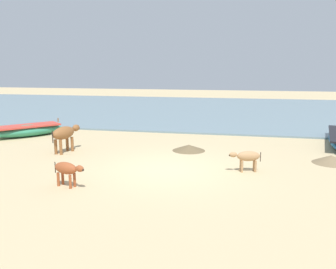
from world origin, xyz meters
TOP-DOWN VIEW (x-y plane):
  - ground at (0.00, 0.00)m, footprint 80.00×80.00m
  - sea_water at (0.00, 16.13)m, footprint 60.00×20.00m
  - fishing_boat_1 at (-7.49, 4.01)m, footprint 2.89×3.14m
  - cow_adult_brown at (-4.24, 1.43)m, footprint 0.66×1.51m
  - calf_near_tan at (2.46, 0.27)m, footprint 0.98×0.46m
  - calf_far_rust at (-2.26, -2.20)m, footprint 1.02×0.50m
  - debris_pile_0 at (0.28, 2.69)m, footprint 1.54×1.54m
  - debris_pile_1 at (5.22, 1.86)m, footprint 1.65×1.65m

SIDE VIEW (x-z plane):
  - ground at x=0.00m, z-range 0.00..0.00m
  - sea_water at x=0.00m, z-range 0.00..0.08m
  - debris_pile_0 at x=0.28m, z-range 0.00..0.23m
  - debris_pile_1 at x=5.22m, z-range 0.00..0.27m
  - fishing_boat_1 at x=-7.49m, z-range -0.08..0.65m
  - calf_near_tan at x=2.46m, z-range 0.14..0.79m
  - calf_far_rust at x=-2.26m, z-range 0.15..0.82m
  - cow_adult_brown at x=-4.24m, z-range 0.22..1.21m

